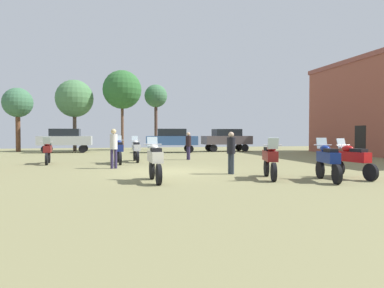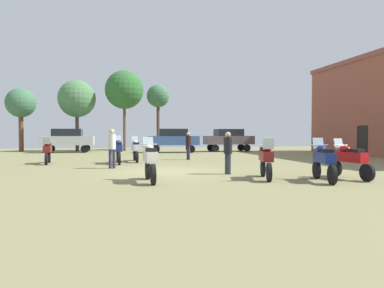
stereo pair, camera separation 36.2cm
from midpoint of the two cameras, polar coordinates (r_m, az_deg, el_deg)
name	(u,v)px [view 1 (the left image)]	position (r m, az deg, el deg)	size (l,w,h in m)	color
ground_plane	(170,172)	(15.36, -4.25, -4.41)	(44.00, 52.00, 0.02)	olive
motorcycle_1	(155,160)	(12.10, -6.75, -2.54)	(0.62, 2.14, 1.50)	black
motorcycle_2	(136,149)	(20.82, -9.38, -0.79)	(0.62, 2.28, 1.47)	black
motorcycle_3	(48,151)	(20.52, -22.40, -0.97)	(0.62, 2.09, 1.45)	black
motorcycle_4	(270,159)	(13.05, 11.51, -2.29)	(0.77, 2.11, 1.48)	black
motorcycle_5	(328,160)	(12.98, 20.00, -2.39)	(0.74, 2.13, 1.47)	black
motorcycle_6	(353,159)	(14.10, 23.52, -2.17)	(0.63, 2.15, 1.44)	black
motorcycle_9	(119,150)	(19.60, -12.02, -0.92)	(0.62, 2.26, 1.50)	black
car_1	(65,139)	(31.96, -19.78, 0.80)	(4.32, 1.85, 2.00)	black
car_2	(172,139)	(30.37, -3.60, 0.85)	(4.44, 2.16, 2.00)	black
car_3	(227,138)	(32.37, 5.21, 0.90)	(4.36, 1.96, 2.00)	black
person_1	(114,145)	(16.94, -12.92, -0.19)	(0.38, 0.38, 1.83)	#2F2749
person_2	(188,144)	(22.00, -1.05, 0.05)	(0.42, 0.42, 1.69)	#31274D
person_3	(231,149)	(14.36, 5.51, -0.87)	(0.43, 0.43, 1.68)	#2D3641
tree_1	(18,103)	(35.09, -26.21, 5.80)	(2.57, 2.57, 5.59)	brown
tree_2	(122,90)	(33.76, -11.33, 8.43)	(3.51, 3.51, 7.36)	brown
tree_3	(74,99)	(34.18, -18.46, 6.82)	(3.34, 3.34, 6.42)	brown
tree_4	(156,97)	(35.34, -6.05, 7.41)	(2.20, 2.20, 6.35)	brown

